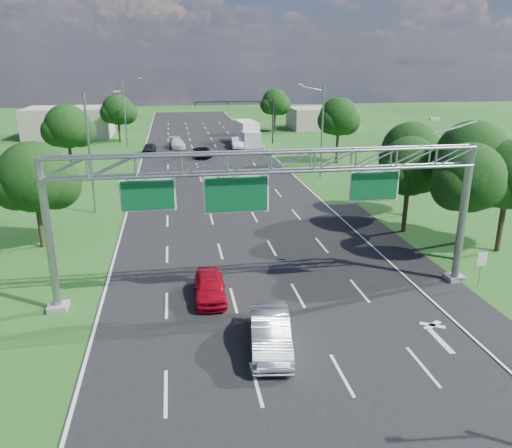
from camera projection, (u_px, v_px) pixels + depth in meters
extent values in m
plane|color=#1C4B16|center=(228.00, 207.00, 44.78)|extent=(220.00, 220.00, 0.00)
cube|color=black|center=(228.00, 207.00, 44.78)|extent=(18.00, 180.00, 0.02)
cube|color=black|center=(418.00, 268.00, 31.36)|extent=(3.00, 30.00, 0.02)
cube|color=gray|center=(454.00, 278.00, 29.64)|extent=(1.00, 1.00, 0.30)
cylinder|color=gray|center=(463.00, 216.00, 28.45)|extent=(0.44, 0.44, 8.00)
cube|color=gray|center=(58.00, 307.00, 26.13)|extent=(1.00, 1.00, 0.30)
cylinder|color=gray|center=(49.00, 238.00, 24.94)|extent=(0.40, 0.40, 8.00)
cylinder|color=gray|center=(454.00, 128.00, 26.71)|extent=(2.54, 0.12, 0.79)
cube|color=beige|center=(434.00, 119.00, 26.37)|extent=(0.50, 0.22, 0.12)
cube|color=white|center=(148.00, 195.00, 25.08)|extent=(2.80, 0.05, 1.70)
cube|color=#0A5128|center=(148.00, 195.00, 25.02)|extent=(2.62, 0.05, 1.52)
cube|color=white|center=(237.00, 194.00, 25.83)|extent=(3.40, 0.05, 2.00)
cube|color=#0A5128|center=(237.00, 194.00, 25.77)|extent=(3.22, 0.05, 1.82)
cube|color=white|center=(374.00, 186.00, 26.95)|extent=(2.80, 0.05, 1.70)
cube|color=#0A5128|center=(374.00, 186.00, 26.90)|extent=(2.62, 0.05, 1.52)
cylinder|color=gray|center=(480.00, 270.00, 28.58)|extent=(0.06, 0.06, 2.00)
cube|color=white|center=(482.00, 259.00, 28.34)|extent=(0.60, 0.04, 0.80)
cylinder|color=black|center=(273.00, 121.00, 78.24)|extent=(0.24, 0.24, 7.00)
cylinder|color=black|center=(235.00, 101.00, 76.34)|extent=(12.00, 0.18, 0.18)
imported|color=black|center=(195.00, 106.00, 75.57)|extent=(0.18, 0.22, 1.10)
imported|color=black|center=(228.00, 105.00, 76.35)|extent=(0.18, 0.22, 1.10)
imported|color=black|center=(260.00, 105.00, 77.13)|extent=(0.18, 0.22, 1.10)
cylinder|color=gray|center=(90.00, 155.00, 41.43)|extent=(0.20, 0.20, 10.00)
cylinder|color=gray|center=(101.00, 97.00, 40.18)|extent=(2.78, 0.12, 0.60)
cube|color=beige|center=(117.00, 91.00, 40.26)|extent=(0.55, 0.22, 0.12)
cylinder|color=gray|center=(125.00, 114.00, 74.26)|extent=(0.20, 0.20, 10.00)
cylinder|color=gray|center=(131.00, 81.00, 73.01)|extent=(2.78, 0.12, 0.60)
cube|color=beige|center=(140.00, 78.00, 73.09)|extent=(0.55, 0.22, 0.12)
cylinder|color=gray|center=(322.00, 133.00, 54.40)|extent=(0.20, 0.20, 10.00)
cylinder|color=gray|center=(312.00, 88.00, 52.74)|extent=(2.78, 0.12, 0.60)
cube|color=beige|center=(300.00, 85.00, 52.42)|extent=(0.55, 0.22, 0.12)
cylinder|color=#2D2116|center=(461.00, 233.00, 32.24)|extent=(0.36, 0.36, 3.74)
sphere|color=black|center=(469.00, 178.00, 31.11)|extent=(4.40, 4.40, 4.40)
sphere|color=black|center=(480.00, 184.00, 31.83)|extent=(3.30, 3.30, 3.30)
sphere|color=black|center=(456.00, 186.00, 30.81)|extent=(3.08, 3.08, 3.08)
cylinder|color=#2D2116|center=(464.00, 214.00, 35.29)|extent=(0.36, 0.36, 4.18)
sphere|color=black|center=(472.00, 157.00, 34.03)|extent=(5.00, 5.00, 5.00)
sphere|color=black|center=(484.00, 165.00, 34.79)|extent=(3.75, 3.75, 3.75)
sphere|color=black|center=(458.00, 166.00, 33.72)|extent=(3.50, 3.50, 3.50)
cylinder|color=#2D2116|center=(405.00, 211.00, 37.77)|extent=(0.36, 0.36, 3.30)
sphere|color=black|center=(410.00, 166.00, 36.72)|extent=(4.40, 4.40, 4.40)
sphere|color=black|center=(420.00, 172.00, 37.44)|extent=(3.30, 3.30, 3.30)
sphere|color=black|center=(398.00, 173.00, 36.42)|extent=(3.08, 3.08, 3.08)
cylinder|color=#2D2116|center=(501.00, 227.00, 33.75)|extent=(0.36, 0.36, 3.52)
sphere|color=black|center=(509.00, 174.00, 32.64)|extent=(4.60, 4.60, 4.60)
sphere|color=black|center=(496.00, 183.00, 32.34)|extent=(3.22, 3.22, 3.22)
cylinder|color=#2D2116|center=(407.00, 195.00, 41.80)|extent=(0.36, 0.36, 3.52)
sphere|color=black|center=(411.00, 151.00, 40.66)|extent=(4.80, 4.80, 4.80)
sphere|color=black|center=(421.00, 157.00, 41.41)|extent=(3.60, 3.60, 3.60)
sphere|color=black|center=(399.00, 158.00, 40.36)|extent=(3.36, 3.36, 3.36)
cylinder|color=#2D2116|center=(41.00, 226.00, 34.61)|extent=(0.36, 0.36, 3.08)
sphere|color=black|center=(34.00, 177.00, 33.54)|extent=(4.80, 4.80, 4.80)
sphere|color=black|center=(55.00, 184.00, 34.29)|extent=(3.60, 3.60, 3.60)
sphere|color=black|center=(16.00, 186.00, 33.24)|extent=(3.36, 3.36, 3.36)
cylinder|color=#2D2116|center=(71.00, 160.00, 55.77)|extent=(0.36, 0.36, 3.74)
sphere|color=black|center=(67.00, 126.00, 54.60)|extent=(4.80, 4.80, 4.80)
sphere|color=black|center=(80.00, 131.00, 55.35)|extent=(3.60, 3.60, 3.60)
sphere|color=black|center=(57.00, 131.00, 54.30)|extent=(3.36, 3.36, 3.36)
cylinder|color=#2D2116|center=(120.00, 132.00, 79.76)|extent=(0.36, 0.36, 3.30)
sphere|color=black|center=(118.00, 109.00, 78.65)|extent=(4.80, 4.80, 4.80)
sphere|color=black|center=(126.00, 113.00, 79.40)|extent=(3.60, 3.60, 3.60)
sphere|color=black|center=(111.00, 113.00, 78.35)|extent=(3.36, 3.36, 3.36)
cylinder|color=#2D2116|center=(337.00, 148.00, 63.54)|extent=(0.36, 0.36, 3.96)
sphere|color=black|center=(339.00, 116.00, 62.33)|extent=(4.80, 4.80, 4.80)
sphere|color=black|center=(346.00, 121.00, 63.08)|extent=(3.60, 3.60, 3.60)
sphere|color=black|center=(331.00, 121.00, 62.03)|extent=(3.36, 3.36, 3.36)
cylinder|color=#2D2116|center=(275.00, 123.00, 91.44)|extent=(0.36, 0.36, 3.52)
sphere|color=black|center=(275.00, 102.00, 90.30)|extent=(4.80, 4.80, 4.80)
sphere|color=black|center=(281.00, 105.00, 91.05)|extent=(3.60, 3.60, 3.60)
sphere|color=black|center=(269.00, 105.00, 90.00)|extent=(3.36, 3.36, 3.36)
cube|color=#A59D8A|center=(70.00, 122.00, 85.59)|extent=(14.00, 10.00, 5.00)
cube|color=#A59D8A|center=(321.00, 118.00, 96.67)|extent=(12.00, 9.00, 4.00)
imported|color=#AF0819|center=(210.00, 286.00, 27.19)|extent=(1.81, 4.26, 1.44)
imported|color=#A2A7AD|center=(270.00, 333.00, 22.32)|extent=(2.36, 5.13, 1.63)
imported|color=silver|center=(177.00, 143.00, 74.94)|extent=(2.63, 5.35, 1.50)
imported|color=black|center=(203.00, 152.00, 67.68)|extent=(2.65, 5.02, 1.35)
imported|color=black|center=(149.00, 148.00, 70.77)|extent=(2.02, 4.19, 1.38)
imported|color=white|center=(237.00, 143.00, 74.94)|extent=(2.03, 4.98, 1.61)
cube|color=white|center=(246.00, 132.00, 79.19)|extent=(3.26, 6.84, 3.31)
cube|color=silver|center=(251.00, 140.00, 75.03)|extent=(2.76, 2.66, 2.43)
cylinder|color=black|center=(243.00, 144.00, 75.25)|extent=(0.39, 1.10, 1.10)
cylinder|color=black|center=(259.00, 144.00, 75.63)|extent=(0.39, 1.10, 1.10)
cylinder|color=black|center=(237.00, 138.00, 81.46)|extent=(0.39, 1.10, 1.10)
cylinder|color=black|center=(252.00, 138.00, 81.84)|extent=(0.39, 1.10, 1.10)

